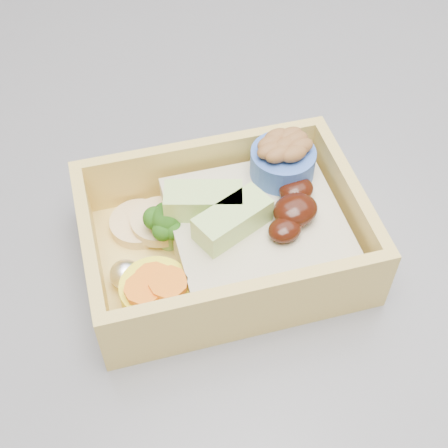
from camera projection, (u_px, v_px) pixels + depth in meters
bento_box at (232, 231)px, 0.38m from camera, size 0.19×0.16×0.06m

